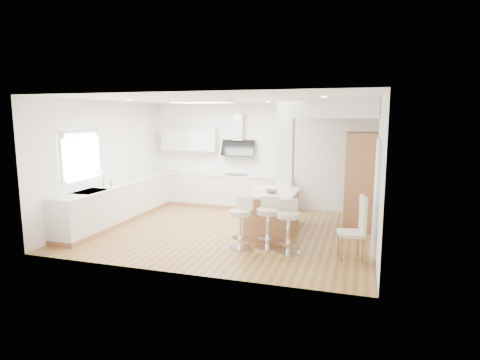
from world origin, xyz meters
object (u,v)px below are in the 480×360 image
(peninsula, at_px, (273,212))
(bar_stool_b, at_px, (268,220))
(bar_stool_c, at_px, (288,224))
(bar_stool_a, at_px, (241,221))
(dining_chair, at_px, (357,226))

(peninsula, height_order, bar_stool_b, peninsula)
(peninsula, height_order, bar_stool_c, peninsula)
(peninsula, bearing_deg, bar_stool_c, -64.94)
(bar_stool_b, relative_size, bar_stool_c, 1.00)
(peninsula, relative_size, bar_stool_a, 1.60)
(bar_stool_a, distance_m, bar_stool_b, 0.51)
(bar_stool_b, distance_m, bar_stool_c, 0.43)
(bar_stool_a, xyz_separation_m, dining_chair, (2.07, 0.03, 0.07))
(bar_stool_a, relative_size, bar_stool_b, 0.96)
(bar_stool_b, bearing_deg, peninsula, 102.50)
(bar_stool_b, height_order, bar_stool_c, bar_stool_b)
(bar_stool_c, bearing_deg, dining_chair, -13.76)
(bar_stool_c, xyz_separation_m, dining_chair, (1.18, 0.03, 0.05))
(dining_chair, bearing_deg, peninsula, 134.64)
(peninsula, bearing_deg, bar_stool_b, -82.62)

